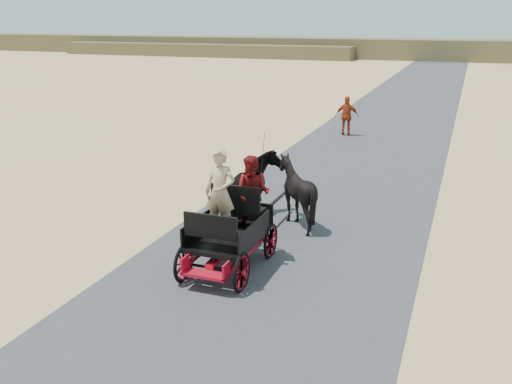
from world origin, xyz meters
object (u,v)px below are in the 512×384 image
(horse_left, at_px, (255,188))
(carriage, at_px, (229,252))
(horse_right, at_px, (296,192))
(pedestrian, at_px, (347,116))

(horse_left, bearing_deg, carriage, 100.39)
(horse_right, xyz_separation_m, pedestrian, (-1.15, 11.60, 0.01))
(horse_right, height_order, pedestrian, pedestrian)
(horse_right, bearing_deg, pedestrian, -84.32)
(horse_right, relative_size, pedestrian, 0.98)
(carriage, height_order, horse_right, horse_right)
(horse_left, relative_size, pedestrian, 1.16)
(carriage, xyz_separation_m, pedestrian, (-0.60, 14.60, 0.50))
(horse_left, height_order, horse_right, horse_right)
(carriage, relative_size, pedestrian, 1.39)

